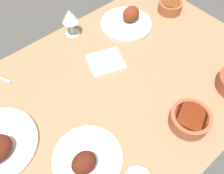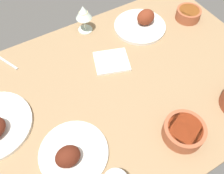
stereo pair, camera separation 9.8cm
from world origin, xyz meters
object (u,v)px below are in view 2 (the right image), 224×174
at_px(bowl_sauce, 184,131).
at_px(bowl_soup, 188,14).
at_px(wine_glass, 83,14).
at_px(folded_napkin, 112,61).
at_px(plate_near_viewer, 142,23).
at_px(fork_loose, 3,60).
at_px(plate_center_main, 72,154).

relative_size(bowl_sauce, bowl_soup, 1.21).
distance_m(bowl_sauce, wine_glass, 0.68).
xyz_separation_m(bowl_soup, wine_glass, (0.49, -0.19, 0.07)).
bearing_deg(bowl_sauce, folded_napkin, -83.95).
distance_m(plate_near_viewer, wine_glass, 0.29).
distance_m(folded_napkin, fork_loose, 0.49).
bearing_deg(folded_napkin, plate_near_viewer, -152.90).
relative_size(plate_near_viewer, bowl_soup, 2.08).
xyz_separation_m(plate_near_viewer, bowl_sauce, (0.20, 0.56, 0.01)).
distance_m(wine_glass, folded_napkin, 0.27).
xyz_separation_m(bowl_soup, fork_loose, (0.90, -0.20, -0.02)).
xyz_separation_m(plate_center_main, folded_napkin, (-0.33, -0.30, -0.01)).
distance_m(plate_near_viewer, fork_loose, 0.68).
bearing_deg(fork_loose, plate_center_main, 163.71).
xyz_separation_m(plate_near_viewer, fork_loose, (0.66, -0.13, -0.02)).
height_order(bowl_sauce, folded_napkin, bowl_sauce).
xyz_separation_m(plate_near_viewer, wine_glass, (0.25, -0.12, 0.08)).
bearing_deg(plate_near_viewer, bowl_sauce, 70.03).
distance_m(plate_center_main, bowl_sauce, 0.40).
height_order(wine_glass, fork_loose, wine_glass).
bearing_deg(bowl_sauce, plate_near_viewer, -109.97).
xyz_separation_m(wine_glass, folded_napkin, (-0.00, 0.25, -0.09)).
relative_size(bowl_soup, fork_loose, 0.66).
bearing_deg(plate_near_viewer, plate_center_main, 36.41).
distance_m(plate_center_main, wine_glass, 0.64).
distance_m(plate_near_viewer, bowl_sauce, 0.59).
relative_size(bowl_sauce, folded_napkin, 1.00).
bearing_deg(plate_near_viewer, bowl_soup, 164.85).
bearing_deg(wine_glass, plate_center_main, 59.27).
xyz_separation_m(bowl_sauce, fork_loose, (0.46, -0.69, -0.03)).
bearing_deg(plate_center_main, fork_loose, -81.52).
height_order(bowl_sauce, fork_loose, bowl_sauce).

